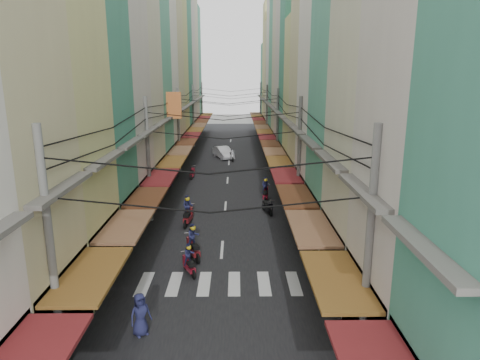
{
  "coord_description": "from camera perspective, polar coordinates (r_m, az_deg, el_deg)",
  "views": [
    {
      "loc": [
        0.81,
        -24.25,
        9.57
      ],
      "look_at": [
        1.06,
        3.36,
        2.69
      ],
      "focal_mm": 32.0,
      "sensor_mm": 36.0,
      "label": 1
    }
  ],
  "objects": [
    {
      "name": "crosswalk",
      "position": [
        20.61,
        -2.78,
        -13.61
      ],
      "size": [
        7.55,
        2.4,
        0.01
      ],
      "color": "silver",
      "rests_on": "ground"
    },
    {
      "name": "road",
      "position": [
        45.28,
        -1.53,
        1.8
      ],
      "size": [
        10.0,
        80.0,
        0.02
      ],
      "primitive_type": "cube",
      "color": "black",
      "rests_on": "ground"
    },
    {
      "name": "sidewalk_right",
      "position": [
        45.62,
        6.67,
        1.82
      ],
      "size": [
        3.0,
        80.0,
        0.06
      ],
      "primitive_type": "cube",
      "color": "gray",
      "rests_on": "ground"
    },
    {
      "name": "traffic_sign",
      "position": [
        21.87,
        11.51,
        -5.88
      ],
      "size": [
        0.1,
        0.67,
        3.05
      ],
      "color": "slate",
      "rests_on": "ground"
    },
    {
      "name": "white_car",
      "position": [
        50.01,
        -2.23,
        2.95
      ],
      "size": [
        5.04,
        3.39,
        1.65
      ],
      "primitive_type": "imported",
      "rotation": [
        0.0,
        0.0,
        0.37
      ],
      "color": "silver",
      "rests_on": "ground"
    },
    {
      "name": "building_row_left",
      "position": [
        41.73,
        -12.97,
        13.93
      ],
      "size": [
        7.8,
        67.67,
        23.7
      ],
      "color": "silver",
      "rests_on": "ground"
    },
    {
      "name": "bicycle",
      "position": [
        26.12,
        10.05,
        -7.72
      ],
      "size": [
        1.53,
        0.9,
        0.99
      ],
      "primitive_type": "imported",
      "rotation": [
        0.0,
        0.0,
        1.84
      ],
      "color": "black",
      "rests_on": "ground"
    },
    {
      "name": "ground",
      "position": [
        26.08,
        -2.27,
        -7.54
      ],
      "size": [
        160.0,
        160.0,
        0.0
      ],
      "primitive_type": "plane",
      "color": "slate",
      "rests_on": "ground"
    },
    {
      "name": "sidewalk_left",
      "position": [
        45.85,
        -9.68,
        1.78
      ],
      "size": [
        3.0,
        80.0,
        0.06
      ],
      "primitive_type": "cube",
      "color": "gray",
      "rests_on": "ground"
    },
    {
      "name": "parked_scooters",
      "position": [
        22.85,
        9.1,
        -9.66
      ],
      "size": [
        13.26,
        14.23,
        1.01
      ],
      "color": "black",
      "rests_on": "ground"
    },
    {
      "name": "market_umbrella",
      "position": [
        19.73,
        16.38,
        -8.04
      ],
      "size": [
        2.54,
        2.54,
        2.68
      ],
      "color": "#B2B2B7",
      "rests_on": "ground"
    },
    {
      "name": "pedestrians",
      "position": [
        29.34,
        -8.53,
        -3.07
      ],
      "size": [
        12.7,
        25.84,
        2.25
      ],
      "color": "#2B212C",
      "rests_on": "ground"
    },
    {
      "name": "moving_scooters",
      "position": [
        30.18,
        -2.78,
        -3.41
      ],
      "size": [
        6.82,
        29.94,
        1.96
      ],
      "color": "black",
      "rests_on": "ground"
    },
    {
      "name": "utility_poles",
      "position": [
        39.38,
        -1.71,
        9.64
      ],
      "size": [
        10.2,
        66.13,
        8.2
      ],
      "color": "slate",
      "rests_on": "ground"
    },
    {
      "name": "building_row_right",
      "position": [
        41.31,
        9.67,
        13.58
      ],
      "size": [
        7.8,
        68.98,
        22.59
      ],
      "color": "#3E886E",
      "rests_on": "ground"
    }
  ]
}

